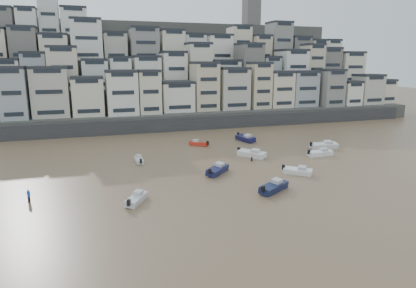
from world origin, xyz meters
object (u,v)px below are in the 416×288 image
object	(u,v)px
boat_d	(320,152)
boat_f	(139,159)
boat_b	(298,170)
boat_i	(245,138)
boat_j	(136,198)
boat_h	(199,143)
boat_c	(217,169)
boat_a	(274,186)
boat_e	(252,153)
person_pink	(252,157)
boat_g	(324,145)
person_blue	(29,196)

from	to	relation	value
boat_d	boat_f	size ratio (longest dim) A/B	1.30
boat_b	boat_f	bearing A→B (deg)	-170.86
boat_i	boat_j	size ratio (longest dim) A/B	1.27
boat_b	boat_h	size ratio (longest dim) A/B	1.09
boat_c	boat_f	world-z (taller)	boat_c
boat_d	boat_c	bearing A→B (deg)	-169.62
boat_c	boat_d	size ratio (longest dim) A/B	1.07
boat_a	boat_e	world-z (taller)	boat_e
boat_a	boat_d	xyz separation A→B (m)	(17.86, 14.96, -0.05)
boat_c	boat_d	world-z (taller)	boat_c
boat_c	boat_i	distance (m)	25.62
person_pink	boat_i	bearing A→B (deg)	70.05
boat_b	person_pink	world-z (taller)	person_pink
boat_h	boat_a	bearing A→B (deg)	135.35
person_pink	boat_f	bearing A→B (deg)	164.00
boat_d	boat_i	size ratio (longest dim) A/B	0.88
boat_e	boat_f	world-z (taller)	boat_e
boat_c	boat_j	bearing A→B (deg)	166.87
boat_g	boat_j	bearing A→B (deg)	-150.60
boat_g	boat_h	world-z (taller)	boat_g
boat_h	person_blue	size ratio (longest dim) A/B	2.60
boat_f	boat_b	bearing A→B (deg)	-123.61
boat_i	boat_b	bearing A→B (deg)	-16.80
boat_b	boat_g	distance (m)	20.08
boat_g	person_blue	xyz separation A→B (m)	(-53.92, -13.62, 0.02)
boat_d	person_blue	size ratio (longest dim) A/B	3.13
boat_g	boat_j	world-z (taller)	boat_g
boat_b	person_blue	distance (m)	39.31
boat_b	boat_j	size ratio (longest dim) A/B	1.01
person_blue	boat_a	bearing A→B (deg)	-10.67
boat_h	person_blue	xyz separation A→B (m)	(-30.17, -24.73, 0.25)
boat_b	boat_d	distance (m)	13.87
boat_h	boat_d	bearing A→B (deg)	-176.73
boat_d	boat_j	size ratio (longest dim) A/B	1.12
boat_b	person_pink	bearing A→B (deg)	153.35
boat_i	person_blue	xyz separation A→B (m)	(-41.53, -25.63, 0.03)
person_blue	boat_j	bearing A→B (deg)	-18.34
boat_b	boat_i	size ratio (longest dim) A/B	0.80
boat_e	boat_i	bearing A→B (deg)	126.32
boat_e	boat_a	bearing A→B (deg)	-49.84
boat_a	boat_d	distance (m)	23.30
boat_g	boat_b	bearing A→B (deg)	-131.04
boat_c	person_pink	distance (m)	9.78
boat_b	boat_a	bearing A→B (deg)	-99.40
boat_b	boat_c	xyz separation A→B (m)	(-12.06, 4.51, 0.12)
boat_c	boat_i	size ratio (longest dim) A/B	0.94
boat_j	person_blue	world-z (taller)	person_blue
boat_f	boat_a	bearing A→B (deg)	-143.53
person_blue	person_pink	xyz separation A→B (m)	(35.63, 9.39, 0.00)
boat_g	boat_d	bearing A→B (deg)	-125.97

